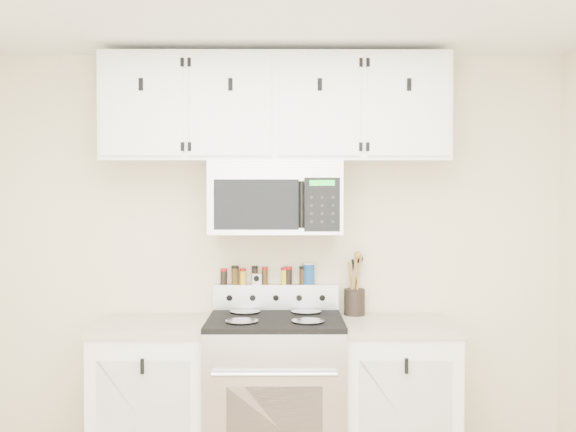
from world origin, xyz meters
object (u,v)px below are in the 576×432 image
object	(u,v)px
range	(275,398)
microwave	(276,198)
salt_canister	(309,274)
utensil_crock	(354,300)

from	to	relation	value
range	microwave	bearing A→B (deg)	89.77
microwave	salt_canister	distance (m)	0.53
microwave	utensil_crock	size ratio (longest dim) A/B	2.06
range	salt_canister	distance (m)	0.76
range	utensil_crock	size ratio (longest dim) A/B	2.99
utensil_crock	microwave	bearing A→B (deg)	-167.47
microwave	salt_canister	bearing A→B (deg)	37.90
utensil_crock	range	bearing A→B (deg)	-153.94
microwave	utensil_crock	distance (m)	0.79
range	utensil_crock	xyz separation A→B (m)	(0.47, 0.23, 0.53)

